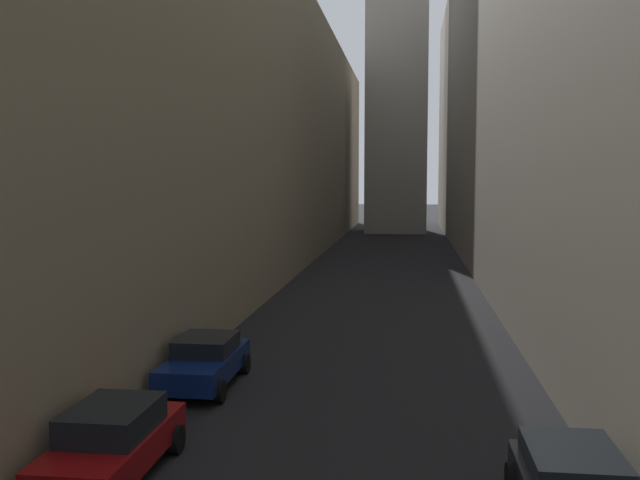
% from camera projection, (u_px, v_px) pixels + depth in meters
% --- Properties ---
extents(ground_plane, '(264.00, 264.00, 0.00)m').
position_uv_depth(ground_plane, '(383.00, 278.00, 44.04)').
color(ground_plane, black).
extents(building_block_left, '(15.95, 108.00, 19.48)m').
position_uv_depth(building_block_left, '(180.00, 124.00, 46.86)').
color(building_block_left, gray).
rests_on(building_block_left, ground).
extents(building_block_right, '(12.13, 108.00, 25.92)m').
position_uv_depth(building_block_right, '(576.00, 67.00, 43.49)').
color(building_block_right, gray).
rests_on(building_block_right, ground).
extents(parked_car_left_third, '(1.91, 4.31, 1.52)m').
position_uv_depth(parked_car_left_third, '(113.00, 441.00, 14.47)').
color(parked_car_left_third, maroon).
rests_on(parked_car_left_third, ground).
extents(parked_car_left_far, '(1.95, 4.42, 1.46)m').
position_uv_depth(parked_car_left_far, '(205.00, 361.00, 21.00)').
color(parked_car_left_far, navy).
rests_on(parked_car_left_far, ground).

